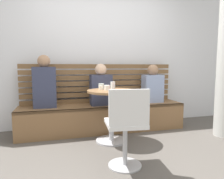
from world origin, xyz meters
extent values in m
plane|color=#514C47|center=(0.00, 0.00, 0.00)|extent=(8.00, 8.00, 0.00)
cube|color=silver|center=(0.00, 1.64, 1.45)|extent=(5.20, 0.10, 2.90)
cube|color=brown|center=(0.00, 1.20, 0.22)|extent=(2.70, 0.52, 0.44)
cube|color=brown|center=(0.00, 0.96, 0.42)|extent=(2.70, 0.04, 0.04)
cube|color=brown|center=(0.00, 1.44, 0.48)|extent=(2.65, 0.04, 0.07)
cube|color=brown|center=(0.00, 1.44, 0.59)|extent=(2.65, 0.04, 0.07)
cube|color=brown|center=(0.00, 1.44, 0.68)|extent=(2.65, 0.04, 0.07)
cube|color=brown|center=(0.00, 1.44, 0.78)|extent=(2.65, 0.04, 0.07)
cube|color=brown|center=(0.00, 1.44, 0.88)|extent=(2.65, 0.04, 0.07)
cube|color=brown|center=(0.00, 1.44, 0.97)|extent=(2.65, 0.04, 0.07)
cube|color=brown|center=(0.00, 1.44, 1.07)|extent=(2.65, 0.04, 0.07)
cylinder|color=#ADADB2|center=(-0.01, 0.67, 0.01)|extent=(0.44, 0.44, 0.02)
cylinder|color=#ADADB2|center=(-0.01, 0.67, 0.37)|extent=(0.07, 0.07, 0.69)
cylinder|color=brown|center=(-0.01, 0.67, 0.72)|extent=(0.68, 0.68, 0.03)
cylinder|color=#ADADB2|center=(-0.07, -0.08, 0.01)|extent=(0.36, 0.36, 0.02)
cylinder|color=#ADADB2|center=(-0.07, -0.08, 0.23)|extent=(0.05, 0.05, 0.45)
cube|color=silver|center=(-0.07, -0.08, 0.47)|extent=(0.44, 0.44, 0.04)
cube|color=silver|center=(-0.09, -0.24, 0.67)|extent=(0.40, 0.09, 0.36)
cube|color=#333851|center=(-0.92, 1.23, 0.75)|extent=(0.34, 0.22, 0.62)
sphere|color=#A37A5B|center=(-0.92, 1.23, 1.15)|extent=(0.19, 0.19, 0.19)
cube|color=#333851|center=(-0.05, 1.19, 0.69)|extent=(0.34, 0.22, 0.49)
sphere|color=#DBB293|center=(-0.05, 1.19, 1.02)|extent=(0.19, 0.19, 0.19)
cube|color=#8C9EC6|center=(0.89, 1.22, 0.68)|extent=(0.34, 0.22, 0.48)
sphere|color=#A37A5B|center=(0.89, 1.22, 1.01)|extent=(0.19, 0.19, 0.19)
cylinder|color=white|center=(-0.07, 0.69, 0.78)|extent=(0.08, 0.08, 0.07)
cylinder|color=white|center=(0.05, 0.80, 0.80)|extent=(0.07, 0.07, 0.11)
cylinder|color=silver|center=(-0.11, 0.87, 0.78)|extent=(0.08, 0.08, 0.08)
cylinder|color=silver|center=(-0.14, 0.78, 0.77)|extent=(0.06, 0.06, 0.05)
cylinder|color=#DB4C42|center=(0.08, 0.60, 0.75)|extent=(0.17, 0.17, 0.01)
cube|color=black|center=(0.04, 0.45, 0.74)|extent=(0.16, 0.13, 0.01)
camera|label=1|loc=(-0.78, -2.10, 1.06)|focal=33.27mm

